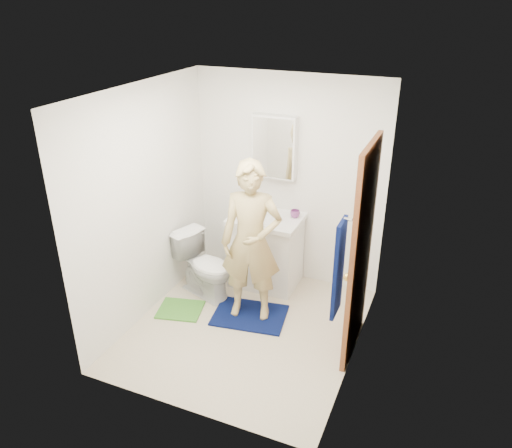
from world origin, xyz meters
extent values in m
cube|color=beige|center=(0.00, 0.00, -0.01)|extent=(2.20, 2.40, 0.02)
cube|color=white|center=(0.00, 0.00, 2.41)|extent=(2.20, 2.40, 0.02)
cube|color=white|center=(0.00, 1.21, 1.20)|extent=(2.20, 0.02, 2.40)
cube|color=white|center=(0.00, -1.21, 1.20)|extent=(2.20, 0.02, 2.40)
cube|color=white|center=(-1.11, 0.00, 1.20)|extent=(0.02, 2.40, 2.40)
cube|color=white|center=(1.11, 0.00, 1.20)|extent=(0.02, 2.40, 2.40)
cube|color=white|center=(-0.15, 0.91, 0.40)|extent=(0.75, 0.55, 0.80)
cube|color=white|center=(-0.15, 0.91, 0.83)|extent=(0.79, 0.59, 0.05)
cylinder|color=white|center=(-0.15, 0.91, 0.84)|extent=(0.40, 0.40, 0.03)
cylinder|color=silver|center=(-0.15, 1.09, 0.91)|extent=(0.03, 0.03, 0.12)
cube|color=white|center=(-0.15, 1.14, 1.60)|extent=(0.50, 0.12, 0.70)
cube|color=white|center=(-0.15, 1.08, 1.60)|extent=(0.46, 0.01, 0.66)
cube|color=brown|center=(1.07, 0.15, 1.02)|extent=(0.05, 0.80, 2.05)
sphere|color=gold|center=(1.03, -0.17, 0.95)|extent=(0.07, 0.07, 0.07)
cube|color=#071247|center=(1.03, -0.57, 1.25)|extent=(0.03, 0.24, 0.80)
cylinder|color=silver|center=(1.07, -0.57, 1.67)|extent=(0.06, 0.02, 0.02)
imported|color=white|center=(-0.69, 0.43, 0.36)|extent=(0.80, 0.62, 0.72)
cube|color=#071247|center=(-0.05, 0.21, 0.01)|extent=(0.83, 0.65, 0.02)
cube|color=#4B9933|center=(-0.79, 0.01, 0.01)|extent=(0.54, 0.49, 0.02)
imported|color=#AC5A50|center=(-0.45, 0.86, 0.94)|extent=(0.09, 0.09, 0.18)
imported|color=#863D87|center=(0.15, 1.03, 0.89)|extent=(0.13, 0.13, 0.09)
imported|color=tan|center=(-0.04, 0.25, 0.87)|extent=(0.69, 0.53, 1.70)
camera|label=1|loc=(1.72, -3.82, 3.16)|focal=35.00mm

